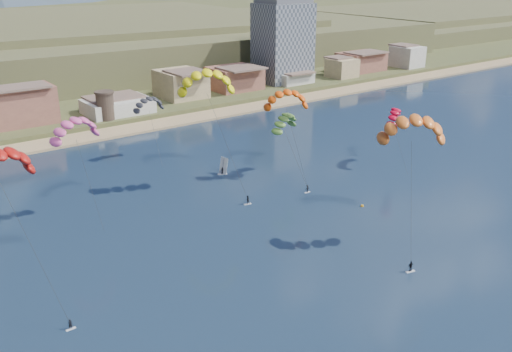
# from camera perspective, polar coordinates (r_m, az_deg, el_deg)

# --- Properties ---
(ground) EXTENTS (2400.00, 2400.00, 0.00)m
(ground) POSITION_cam_1_polar(r_m,az_deg,el_deg) (83.87, 13.56, -12.75)
(ground) COLOR black
(ground) RESTS_ON ground
(beach) EXTENTS (2200.00, 12.00, 0.90)m
(beach) POSITION_cam_1_polar(r_m,az_deg,el_deg) (165.19, -15.62, 4.20)
(beach) COLOR tan
(beach) RESTS_ON ground
(foothills) EXTENTS (940.00, 210.00, 18.00)m
(foothills) POSITION_cam_1_polar(r_m,az_deg,el_deg) (288.37, -21.27, 12.29)
(foothills) COLOR brown
(foothills) RESTS_ON ground
(apartment_tower) EXTENTS (20.00, 16.00, 32.00)m
(apartment_tower) POSITION_cam_1_polar(r_m,az_deg,el_deg) (223.04, 2.78, 13.76)
(apartment_tower) COLOR gray
(apartment_tower) RESTS_ON ground
(watchtower) EXTENTS (5.82, 5.82, 8.60)m
(watchtower) POSITION_cam_1_polar(r_m,az_deg,el_deg) (172.61, -15.28, 7.05)
(watchtower) COLOR #47382D
(watchtower) RESTS_ON ground
(kitesurfer_yellow) EXTENTS (13.37, 17.26, 27.77)m
(kitesurfer_yellow) POSITION_cam_1_polar(r_m,az_deg,el_deg) (114.79, -5.12, 9.99)
(kitesurfer_yellow) COLOR silver
(kitesurfer_yellow) RESTS_ON ground
(kitesurfer_orange) EXTENTS (14.51, 13.95, 24.70)m
(kitesurfer_orange) POSITION_cam_1_polar(r_m,az_deg,el_deg) (94.47, 15.91, 5.13)
(kitesurfer_orange) COLOR silver
(kitesurfer_orange) RESTS_ON ground
(kitesurfer_green) EXTENTS (9.87, 16.00, 17.36)m
(kitesurfer_green) POSITION_cam_1_polar(r_m,az_deg,el_deg) (125.63, 2.99, 5.81)
(kitesurfer_green) COLOR silver
(kitesurfer_green) RESTS_ON ground
(distant_kite_pink) EXTENTS (10.81, 7.16, 21.64)m
(distant_kite_pink) POSITION_cam_1_polar(r_m,az_deg,el_deg) (105.70, -18.22, 5.00)
(distant_kite_pink) COLOR #262626
(distant_kite_pink) RESTS_ON ground
(distant_kite_dark) EXTENTS (8.64, 5.93, 17.37)m
(distant_kite_dark) POSITION_cam_1_polar(r_m,az_deg,el_deg) (138.71, -11.02, 7.55)
(distant_kite_dark) COLOR #262626
(distant_kite_dark) RESTS_ON ground
(distant_kite_orange) EXTENTS (11.25, 7.98, 21.93)m
(distant_kite_orange) POSITION_cam_1_polar(r_m,az_deg,el_deg) (122.51, 3.17, 8.22)
(distant_kite_orange) COLOR #262626
(distant_kite_orange) RESTS_ON ground
(distant_kite_red) EXTENTS (8.84, 7.76, 15.84)m
(distant_kite_red) POSITION_cam_1_polar(r_m,az_deg,el_deg) (135.93, 13.98, 6.29)
(distant_kite_red) COLOR #262626
(distant_kite_red) RESTS_ON ground
(windsurfer) EXTENTS (2.42, 2.51, 3.93)m
(windsurfer) POSITION_cam_1_polar(r_m,az_deg,el_deg) (128.75, -3.43, 0.72)
(windsurfer) COLOR silver
(windsurfer) RESTS_ON ground
(buoy) EXTENTS (0.65, 0.65, 0.65)m
(buoy) POSITION_cam_1_polar(r_m,az_deg,el_deg) (113.88, 10.89, -3.05)
(buoy) COLOR orange
(buoy) RESTS_ON ground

